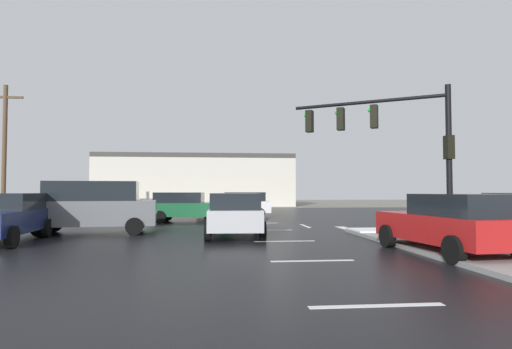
# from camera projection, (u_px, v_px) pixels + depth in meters

# --- Properties ---
(ground_plane) EXTENTS (120.00, 120.00, 0.00)m
(ground_plane) POSITION_uv_depth(u_px,v_px,m) (263.00, 227.00, 20.08)
(ground_plane) COLOR slate
(road_asphalt) EXTENTS (44.00, 44.00, 0.02)m
(road_asphalt) POSITION_uv_depth(u_px,v_px,m) (263.00, 227.00, 20.08)
(road_asphalt) COLOR black
(road_asphalt) RESTS_ON ground_plane
(snow_strip_curbside) EXTENTS (4.00, 1.60, 0.06)m
(snow_strip_curbside) POSITION_uv_depth(u_px,v_px,m) (403.00, 230.00, 16.61)
(snow_strip_curbside) COLOR white
(snow_strip_curbside) RESTS_ON sidewalk_corner
(lane_markings) EXTENTS (36.15, 36.15, 0.01)m
(lane_markings) POSITION_uv_depth(u_px,v_px,m) (294.00, 229.00, 18.83)
(lane_markings) COLOR silver
(lane_markings) RESTS_ON road_asphalt
(traffic_signal_mast) EXTENTS (5.44, 3.47, 5.61)m
(traffic_signal_mast) POSITION_uv_depth(u_px,v_px,m) (391.00, 132.00, 17.26)
(traffic_signal_mast) COLOR black
(traffic_signal_mast) RESTS_ON sidewalk_corner
(strip_building_background) EXTENTS (21.43, 8.00, 5.71)m
(strip_building_background) POSITION_uv_depth(u_px,v_px,m) (196.00, 181.00, 48.80)
(strip_building_background) COLOR beige
(strip_building_background) RESTS_ON ground_plane
(sedan_green) EXTENTS (4.66, 2.36, 1.58)m
(sedan_green) POSITION_uv_depth(u_px,v_px,m) (189.00, 206.00, 22.78)
(sedan_green) COLOR #195933
(sedan_green) RESTS_ON road_asphalt
(suv_grey) EXTENTS (4.98, 2.58, 2.03)m
(suv_grey) POSITION_uv_depth(u_px,v_px,m) (93.00, 206.00, 16.71)
(suv_grey) COLOR slate
(suv_grey) RESTS_ON road_asphalt
(sedan_navy) EXTENTS (2.22, 4.61, 1.58)m
(sedan_navy) POSITION_uv_depth(u_px,v_px,m) (4.00, 216.00, 13.86)
(sedan_navy) COLOR #141E47
(sedan_navy) RESTS_ON road_asphalt
(sedan_white) EXTENTS (4.55, 2.05, 1.58)m
(sedan_white) POSITION_uv_depth(u_px,v_px,m) (236.00, 204.00, 26.43)
(sedan_white) COLOR white
(sedan_white) RESTS_ON road_asphalt
(sedan_black) EXTENTS (4.61, 2.22, 1.58)m
(sedan_black) POSITION_uv_depth(u_px,v_px,m) (512.00, 212.00, 16.87)
(sedan_black) COLOR black
(sedan_black) RESTS_ON road_asphalt
(sedan_silver) EXTENTS (2.18, 4.60, 1.58)m
(sedan_silver) POSITION_uv_depth(u_px,v_px,m) (235.00, 214.00, 15.46)
(sedan_silver) COLOR #B7BABF
(sedan_silver) RESTS_ON road_asphalt
(sedan_red) EXTENTS (2.35, 4.65, 1.58)m
(sedan_red) POSITION_uv_depth(u_px,v_px,m) (451.00, 223.00, 11.15)
(sedan_red) COLOR #B21919
(sedan_red) RESTS_ON road_asphalt
(utility_pole_far) EXTENTS (2.20, 0.28, 8.66)m
(utility_pole_far) POSITION_uv_depth(u_px,v_px,m) (4.00, 147.00, 28.08)
(utility_pole_far) COLOR brown
(utility_pole_far) RESTS_ON ground_plane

